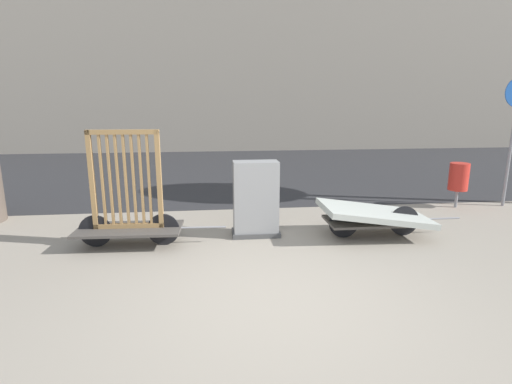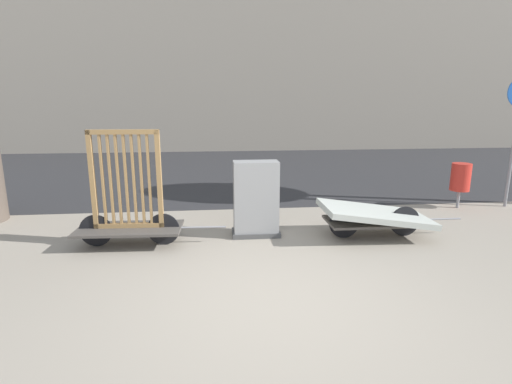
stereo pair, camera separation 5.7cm
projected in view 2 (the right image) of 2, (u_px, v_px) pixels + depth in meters
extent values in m
plane|color=gray|center=(274.00, 301.00, 4.53)|extent=(60.00, 60.00, 0.00)
cube|color=#2D2D30|center=(235.00, 170.00, 13.10)|extent=(56.00, 9.79, 0.01)
cube|color=#4C4742|center=(130.00, 229.00, 6.20)|extent=(1.62, 0.81, 0.04)
cylinder|color=black|center=(163.00, 229.00, 6.24)|extent=(0.50, 0.05, 0.50)
cylinder|color=black|center=(96.00, 231.00, 6.18)|extent=(0.50, 0.05, 0.50)
cylinder|color=gray|center=(204.00, 227.00, 6.27)|extent=(0.70, 0.06, 0.03)
cube|color=#A87F4C|center=(129.00, 225.00, 6.19)|extent=(1.07, 0.11, 0.07)
cube|color=#A87F4C|center=(122.00, 132.00, 5.87)|extent=(1.07, 0.11, 0.07)
cube|color=#A87F4C|center=(92.00, 180.00, 6.00)|extent=(0.07, 0.07, 1.51)
cube|color=#A87F4C|center=(159.00, 179.00, 6.06)|extent=(0.07, 0.07, 1.51)
cube|color=#A87F4C|center=(103.00, 180.00, 6.01)|extent=(0.04, 0.05, 1.44)
cube|color=#A87F4C|center=(110.00, 180.00, 6.02)|extent=(0.04, 0.05, 1.44)
cube|color=#A87F4C|center=(118.00, 180.00, 6.02)|extent=(0.04, 0.05, 1.44)
cube|color=#A87F4C|center=(126.00, 180.00, 6.03)|extent=(0.04, 0.05, 1.44)
cube|color=#A87F4C|center=(134.00, 180.00, 6.04)|extent=(0.04, 0.05, 1.44)
cube|color=#A87F4C|center=(142.00, 180.00, 6.04)|extent=(0.04, 0.05, 1.44)
cube|color=#A87F4C|center=(149.00, 180.00, 6.05)|extent=(0.04, 0.05, 1.44)
cube|color=#4C4742|center=(375.00, 221.00, 6.60)|extent=(1.60, 0.76, 0.04)
cylinder|color=black|center=(405.00, 221.00, 6.65)|extent=(0.50, 0.04, 0.50)
cylinder|color=black|center=(344.00, 223.00, 6.56)|extent=(0.50, 0.04, 0.50)
cylinder|color=gray|center=(441.00, 219.00, 6.70)|extent=(0.70, 0.04, 0.03)
cube|color=#B2B7AD|center=(375.00, 214.00, 6.57)|extent=(1.77, 1.04, 0.33)
cube|color=#4C4C4C|center=(256.00, 233.00, 6.72)|extent=(0.79, 0.42, 0.08)
cube|color=gray|center=(256.00, 199.00, 6.59)|extent=(0.73, 0.36, 1.26)
cylinder|color=gray|center=(458.00, 199.00, 8.42)|extent=(0.06, 0.06, 0.37)
cylinder|color=red|center=(461.00, 177.00, 8.31)|extent=(0.39, 0.39, 0.57)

